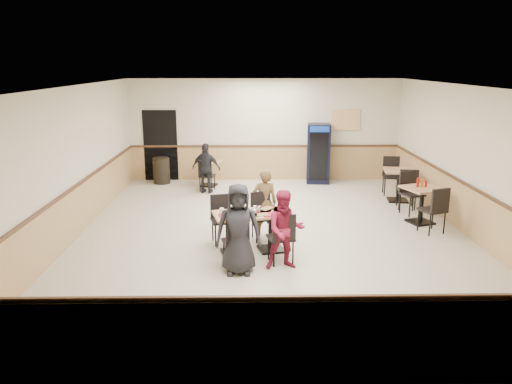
{
  "coord_description": "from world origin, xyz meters",
  "views": [
    {
      "loc": [
        -0.5,
        -9.77,
        3.44
      ],
      "look_at": [
        -0.35,
        -0.5,
        1.03
      ],
      "focal_mm": 35.0,
      "sensor_mm": 36.0,
      "label": 1
    }
  ],
  "objects_px": {
    "diner_woman_right": "(285,230)",
    "side_table_far": "(399,180)",
    "main_table": "(253,226)",
    "pepsi_cooler": "(318,153)",
    "diner_man_opposite": "(265,203)",
    "side_table_near": "(422,199)",
    "lone_diner": "(206,168)",
    "trash_bin": "(161,171)",
    "diner_woman_left": "(238,229)",
    "back_table": "(209,170)"
  },
  "relations": [
    {
      "from": "diner_woman_right",
      "to": "side_table_far",
      "type": "bearing_deg",
      "value": 46.16
    },
    {
      "from": "main_table",
      "to": "pepsi_cooler",
      "type": "height_order",
      "value": "pepsi_cooler"
    },
    {
      "from": "diner_man_opposite",
      "to": "side_table_near",
      "type": "xyz_separation_m",
      "value": [
        3.47,
        0.74,
        -0.15
      ]
    },
    {
      "from": "lone_diner",
      "to": "pepsi_cooler",
      "type": "distance_m",
      "value": 3.41
    },
    {
      "from": "diner_man_opposite",
      "to": "trash_bin",
      "type": "height_order",
      "value": "diner_man_opposite"
    },
    {
      "from": "lone_diner",
      "to": "pepsi_cooler",
      "type": "bearing_deg",
      "value": -142.82
    },
    {
      "from": "pepsi_cooler",
      "to": "main_table",
      "type": "bearing_deg",
      "value": -104.17
    },
    {
      "from": "diner_woman_left",
      "to": "lone_diner",
      "type": "bearing_deg",
      "value": 99.32
    },
    {
      "from": "diner_woman_right",
      "to": "pepsi_cooler",
      "type": "bearing_deg",
      "value": 70.46
    },
    {
      "from": "back_table",
      "to": "trash_bin",
      "type": "height_order",
      "value": "trash_bin"
    },
    {
      "from": "diner_woman_left",
      "to": "trash_bin",
      "type": "height_order",
      "value": "diner_woman_left"
    },
    {
      "from": "diner_woman_right",
      "to": "side_table_far",
      "type": "relative_size",
      "value": 1.6
    },
    {
      "from": "diner_woman_left",
      "to": "pepsi_cooler",
      "type": "bearing_deg",
      "value": 70.31
    },
    {
      "from": "side_table_near",
      "to": "back_table",
      "type": "relative_size",
      "value": 1.21
    },
    {
      "from": "diner_woman_left",
      "to": "diner_woman_right",
      "type": "bearing_deg",
      "value": 12.24
    },
    {
      "from": "diner_man_opposite",
      "to": "side_table_near",
      "type": "distance_m",
      "value": 3.56
    },
    {
      "from": "diner_woman_right",
      "to": "diner_man_opposite",
      "type": "relative_size",
      "value": 1.0
    },
    {
      "from": "diner_woman_left",
      "to": "side_table_far",
      "type": "xyz_separation_m",
      "value": [
        4.0,
        4.44,
        -0.23
      ]
    },
    {
      "from": "diner_woman_right",
      "to": "side_table_far",
      "type": "height_order",
      "value": "diner_woman_right"
    },
    {
      "from": "diner_woman_right",
      "to": "lone_diner",
      "type": "relative_size",
      "value": 1.01
    },
    {
      "from": "diner_woman_left",
      "to": "lone_diner",
      "type": "xyz_separation_m",
      "value": [
        -0.96,
        5.34,
        -0.09
      ]
    },
    {
      "from": "diner_woman_left",
      "to": "back_table",
      "type": "relative_size",
      "value": 1.94
    },
    {
      "from": "trash_bin",
      "to": "pepsi_cooler",
      "type": "bearing_deg",
      "value": 0.53
    },
    {
      "from": "diner_man_opposite",
      "to": "side_table_far",
      "type": "bearing_deg",
      "value": -146.94
    },
    {
      "from": "main_table",
      "to": "side_table_near",
      "type": "height_order",
      "value": "side_table_near"
    },
    {
      "from": "back_table",
      "to": "trash_bin",
      "type": "bearing_deg",
      "value": 166.06
    },
    {
      "from": "main_table",
      "to": "back_table",
      "type": "xyz_separation_m",
      "value": [
        -1.21,
        5.2,
        -0.03
      ]
    },
    {
      "from": "side_table_far",
      "to": "back_table",
      "type": "bearing_deg",
      "value": 161.02
    },
    {
      "from": "trash_bin",
      "to": "diner_man_opposite",
      "type": "bearing_deg",
      "value": -58.06
    },
    {
      "from": "diner_woman_left",
      "to": "lone_diner",
      "type": "relative_size",
      "value": 1.13
    },
    {
      "from": "lone_diner",
      "to": "back_table",
      "type": "height_order",
      "value": "lone_diner"
    },
    {
      "from": "diner_woman_right",
      "to": "side_table_near",
      "type": "height_order",
      "value": "diner_woman_right"
    },
    {
      "from": "side_table_far",
      "to": "trash_bin",
      "type": "distance_m",
      "value": 6.7
    },
    {
      "from": "side_table_far",
      "to": "pepsi_cooler",
      "type": "relative_size",
      "value": 0.5
    },
    {
      "from": "pepsi_cooler",
      "to": "side_table_far",
      "type": "bearing_deg",
      "value": -44.49
    },
    {
      "from": "diner_woman_right",
      "to": "pepsi_cooler",
      "type": "xyz_separation_m",
      "value": [
        1.44,
        6.35,
        0.18
      ]
    },
    {
      "from": "back_table",
      "to": "pepsi_cooler",
      "type": "xyz_separation_m",
      "value": [
        3.19,
        0.39,
        0.39
      ]
    },
    {
      "from": "lone_diner",
      "to": "trash_bin",
      "type": "distance_m",
      "value": 1.85
    },
    {
      "from": "main_table",
      "to": "pepsi_cooler",
      "type": "xyz_separation_m",
      "value": [
        1.98,
        5.59,
        0.36
      ]
    },
    {
      "from": "diner_woman_left",
      "to": "diner_man_opposite",
      "type": "relative_size",
      "value": 1.12
    },
    {
      "from": "pepsi_cooler",
      "to": "diner_woman_right",
      "type": "bearing_deg",
      "value": -97.42
    },
    {
      "from": "main_table",
      "to": "trash_bin",
      "type": "bearing_deg",
      "value": 102.17
    },
    {
      "from": "lone_diner",
      "to": "side_table_far",
      "type": "bearing_deg",
      "value": -173.72
    },
    {
      "from": "lone_diner",
      "to": "trash_bin",
      "type": "height_order",
      "value": "lone_diner"
    },
    {
      "from": "diner_woman_left",
      "to": "back_table",
      "type": "distance_m",
      "value": 6.23
    },
    {
      "from": "lone_diner",
      "to": "side_table_near",
      "type": "relative_size",
      "value": 1.42
    },
    {
      "from": "trash_bin",
      "to": "diner_woman_left",
      "type": "bearing_deg",
      "value": -69.96
    },
    {
      "from": "back_table",
      "to": "pepsi_cooler",
      "type": "bearing_deg",
      "value": 7.03
    },
    {
      "from": "side_table_near",
      "to": "diner_man_opposite",
      "type": "bearing_deg",
      "value": -167.94
    },
    {
      "from": "diner_woman_left",
      "to": "back_table",
      "type": "xyz_separation_m",
      "value": [
        -0.96,
        6.14,
        -0.3
      ]
    }
  ]
}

